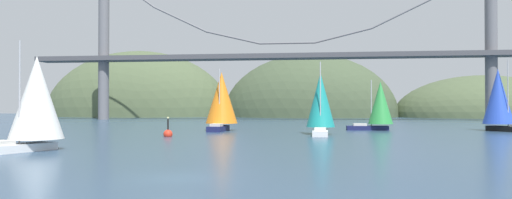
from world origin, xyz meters
TOP-DOWN VIEW (x-y plane):
  - ground_plane at (0.00, 0.00)m, footprint 360.00×360.00m
  - headland_left at (-55.00, 135.00)m, footprint 66.12×44.00m
  - headland_center at (5.00, 135.00)m, footprint 58.52×44.00m
  - headland_right at (60.00, 135.00)m, footprint 55.06×44.00m
  - suspension_bridge at (0.00, 95.00)m, footprint 134.19×6.00m
  - sailboat_teal_sail at (7.82, 37.53)m, footprint 3.75×7.03m
  - sailboat_blue_spinnaker at (34.05, 49.36)m, footprint 7.00×8.69m
  - sailboat_orange_sail at (-6.96, 45.90)m, footprint 4.93×7.85m
  - sailboat_white_mainsail at (-16.29, 13.20)m, footprint 6.07×8.68m
  - sailboat_green_sail at (16.80, 49.42)m, footprint 7.07×3.87m
  - channel_buoy at (-10.50, 31.11)m, footprint 1.10×1.10m

SIDE VIEW (x-z plane):
  - ground_plane at x=0.00m, z-range 0.00..0.00m
  - headland_left at x=-55.00m, z-range -22.96..22.96m
  - headland_center at x=5.00m, z-range -21.08..21.08m
  - headland_right at x=60.00m, z-range -13.49..13.49m
  - channel_buoy at x=-10.50m, z-range -0.95..1.69m
  - sailboat_green_sail at x=16.80m, z-range 0.07..7.70m
  - sailboat_white_mainsail at x=-16.29m, z-range -0.41..8.69m
  - sailboat_teal_sail at x=7.82m, z-range -0.51..8.81m
  - sailboat_orange_sail at x=-6.96m, z-range 0.04..9.31m
  - sailboat_blue_spinnaker at x=34.05m, z-range -0.47..9.93m
  - suspension_bridge at x=0.00m, z-range -2.19..37.80m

